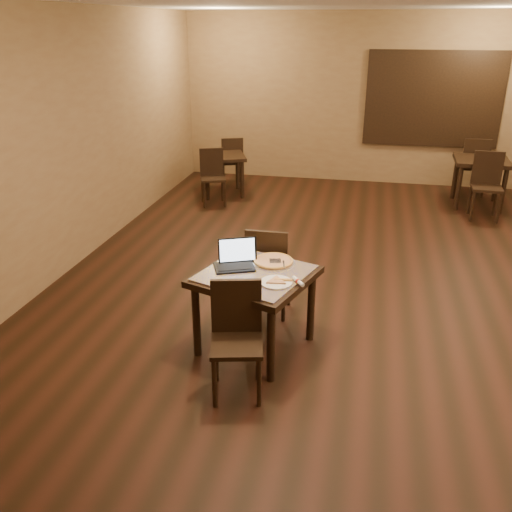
% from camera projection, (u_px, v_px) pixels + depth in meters
% --- Properties ---
extents(ground, '(10.00, 10.00, 0.00)m').
position_uv_depth(ground, '(406.00, 306.00, 5.77)').
color(ground, black).
rests_on(ground, ground).
extents(wall_back, '(8.00, 0.02, 3.00)m').
position_uv_depth(wall_back, '(404.00, 101.00, 9.67)').
color(wall_back, olive).
rests_on(wall_back, ground).
extents(wall_left, '(0.02, 10.00, 3.00)m').
position_uv_depth(wall_left, '(46.00, 150.00, 5.94)').
color(wall_left, olive).
rests_on(wall_left, ground).
extents(mural, '(2.34, 0.05, 1.64)m').
position_uv_depth(mural, '(433.00, 99.00, 9.52)').
color(mural, teal).
rests_on(mural, wall_back).
extents(tiled_table, '(1.17, 1.17, 0.76)m').
position_uv_depth(tiled_table, '(255.00, 283.00, 4.80)').
color(tiled_table, black).
rests_on(tiled_table, ground).
extents(chair_main_near, '(0.49, 0.49, 0.93)m').
position_uv_depth(chair_main_near, '(236.00, 331.00, 4.30)').
color(chair_main_near, black).
rests_on(chair_main_near, ground).
extents(chair_main_far, '(0.42, 0.42, 0.96)m').
position_uv_depth(chair_main_far, '(268.00, 267.00, 5.40)').
color(chair_main_far, black).
rests_on(chair_main_far, ground).
extents(laptop, '(0.42, 0.39, 0.24)m').
position_uv_depth(laptop, '(236.00, 259.00, 4.86)').
color(laptop, black).
rests_on(laptop, tiled_table).
extents(plate, '(0.27, 0.27, 0.01)m').
position_uv_depth(plate, '(276.00, 282.00, 4.55)').
color(plate, white).
rests_on(plate, tiled_table).
extents(pizza_slice, '(0.22, 0.22, 0.02)m').
position_uv_depth(pizza_slice, '(276.00, 281.00, 4.54)').
color(pizza_slice, beige).
rests_on(pizza_slice, plate).
extents(pizza_pan, '(0.39, 0.39, 0.01)m').
position_uv_depth(pizza_pan, '(273.00, 262.00, 4.95)').
color(pizza_pan, silver).
rests_on(pizza_pan, tiled_table).
extents(pizza_whole, '(0.36, 0.36, 0.03)m').
position_uv_depth(pizza_whole, '(273.00, 261.00, 4.94)').
color(pizza_whole, beige).
rests_on(pizza_whole, pizza_pan).
extents(spatula, '(0.15, 0.26, 0.01)m').
position_uv_depth(spatula, '(275.00, 261.00, 4.92)').
color(spatula, silver).
rests_on(spatula, pizza_whole).
extents(napkin_roll, '(0.12, 0.15, 0.04)m').
position_uv_depth(napkin_roll, '(298.00, 281.00, 4.55)').
color(napkin_roll, white).
rests_on(napkin_roll, tiled_table).
extents(other_table_a, '(0.86, 0.86, 0.78)m').
position_uv_depth(other_table_a, '(481.00, 167.00, 8.73)').
color(other_table_a, black).
rests_on(other_table_a, ground).
extents(other_table_a_chair_near, '(0.45, 0.45, 1.01)m').
position_uv_depth(other_table_a_chair_near, '(487.00, 181.00, 8.24)').
color(other_table_a_chair_near, black).
rests_on(other_table_a_chair_near, ground).
extents(other_table_a_chair_far, '(0.45, 0.45, 1.01)m').
position_uv_depth(other_table_a_chair_far, '(474.00, 163.00, 9.29)').
color(other_table_a_chair_far, black).
rests_on(other_table_a_chair_far, ground).
extents(other_table_b, '(0.97, 0.97, 0.70)m').
position_uv_depth(other_table_b, '(223.00, 162.00, 9.36)').
color(other_table_b, black).
rests_on(other_table_b, ground).
extents(other_table_b_chair_near, '(0.51, 0.51, 0.90)m').
position_uv_depth(other_table_b_chair_near, '(212.00, 173.00, 8.92)').
color(other_table_b_chair_near, black).
rests_on(other_table_b_chair_near, ground).
extents(other_table_b_chair_far, '(0.51, 0.51, 0.90)m').
position_uv_depth(other_table_b_chair_far, '(232.00, 159.00, 9.86)').
color(other_table_b_chair_far, black).
rests_on(other_table_b_chair_far, ground).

